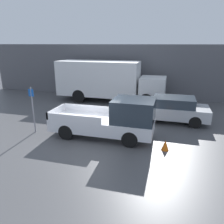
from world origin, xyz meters
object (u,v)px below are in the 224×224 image
Objects in this scene: pickup_truck at (112,119)px; traffic_cone at (165,145)px; delivery_truck at (106,80)px; parking_sign at (33,107)px; car at (172,109)px.

pickup_truck is 2.96m from traffic_cone.
delivery_truck is 18.58× the size of traffic_cone.
parking_sign is (-1.82, -7.67, -0.39)m from delivery_truck.
car is 1.79× the size of parking_sign.
traffic_cone is at bearing -56.44° from delivery_truck.
pickup_truck is 0.60× the size of delivery_truck.
parking_sign reaches higher than pickup_truck.
pickup_truck is 4.39m from parking_sign.
parking_sign is (-7.29, -3.90, 0.62)m from car.
traffic_cone is (-0.18, -4.21, -0.57)m from car.
car is 0.51× the size of delivery_truck.
pickup_truck is at bearing 5.80° from parking_sign.
delivery_truck is (-2.53, 7.23, 0.83)m from pickup_truck.
delivery_truck reaches higher than traffic_cone.
pickup_truck is at bearing -130.38° from car.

